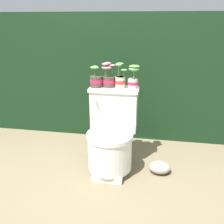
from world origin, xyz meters
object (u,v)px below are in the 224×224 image
at_px(potted_plant_left, 96,80).
at_px(garden_stone, 160,167).
at_px(potted_plant_middle, 120,80).
at_px(toilet, 111,136).
at_px(potted_plant_midleft, 109,79).
at_px(potted_plant_midright, 133,78).

xyz_separation_m(potted_plant_left, garden_stone, (0.63, -0.16, -0.78)).
xyz_separation_m(potted_plant_middle, garden_stone, (0.41, -0.16, -0.79)).
distance_m(potted_plant_middle, garden_stone, 0.90).
xyz_separation_m(toilet, potted_plant_middle, (0.06, 0.15, 0.51)).
relative_size(potted_plant_midleft, potted_plant_middle, 0.99).
relative_size(potted_plant_middle, garden_stone, 1.16).
height_order(potted_plant_middle, potted_plant_midright, potted_plant_middle).
bearing_deg(toilet, potted_plant_midright, 42.27).
bearing_deg(garden_stone, toilet, 178.55).
distance_m(potted_plant_left, potted_plant_midright, 0.35).
relative_size(potted_plant_midleft, garden_stone, 1.15).
relative_size(toilet, potted_plant_left, 3.82).
height_order(toilet, potted_plant_midright, potted_plant_midright).
bearing_deg(potted_plant_middle, potted_plant_left, 179.79).
bearing_deg(garden_stone, potted_plant_midright, 149.31).
xyz_separation_m(potted_plant_midleft, potted_plant_midright, (0.23, -0.01, 0.02)).
distance_m(potted_plant_left, potted_plant_middle, 0.23).
relative_size(toilet, potted_plant_midleft, 3.31).
bearing_deg(potted_plant_middle, toilet, -111.44).
relative_size(potted_plant_midright, garden_stone, 1.09).
distance_m(potted_plant_left, potted_plant_midleft, 0.12).
bearing_deg(toilet, potted_plant_midleft, 107.71).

